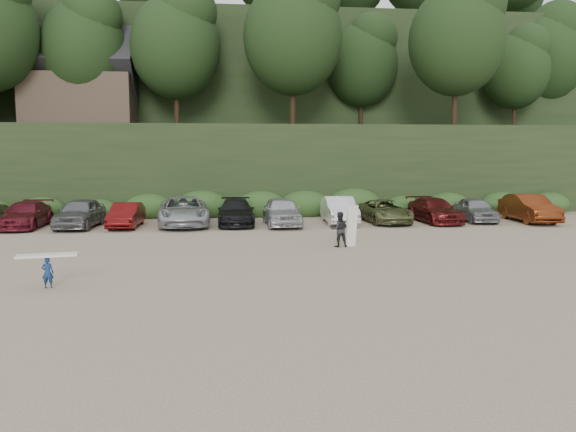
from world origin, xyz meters
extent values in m
plane|color=tan|center=(0.00, 0.00, 0.00)|extent=(120.00, 120.00, 0.00)
cube|color=black|center=(0.00, 22.00, 3.00)|extent=(80.00, 14.00, 6.00)
cube|color=black|center=(0.00, 40.00, 8.00)|extent=(90.00, 30.00, 16.00)
ellipsoid|color=black|center=(0.00, 22.00, 11.00)|extent=(66.00, 12.00, 10.00)
cube|color=#2B491E|center=(-0.55, 14.50, 0.60)|extent=(46.20, 2.00, 1.20)
cube|color=brown|center=(-12.00, 24.00, 8.00)|extent=(8.00, 6.00, 4.00)
imported|color=maroon|center=(-11.97, 10.19, 0.71)|extent=(2.08, 4.96, 1.43)
imported|color=slate|center=(-9.00, 9.97, 0.81)|extent=(2.18, 4.88, 1.63)
imported|color=#600E0F|center=(-6.48, 9.78, 0.68)|extent=(1.54, 4.16, 1.36)
imported|color=#A6A8AD|center=(-3.38, 10.22, 0.82)|extent=(3.23, 6.14, 1.65)
imported|color=black|center=(-0.41, 10.26, 0.73)|extent=(2.06, 5.04, 1.46)
imported|color=#B7B7BC|center=(2.17, 9.62, 0.81)|extent=(2.07, 4.84, 1.63)
imported|color=white|center=(5.60, 10.28, 0.78)|extent=(1.79, 4.80, 1.57)
imported|color=#5E643A|center=(8.34, 10.26, 0.68)|extent=(2.54, 4.99, 1.35)
imported|color=#561314|center=(11.33, 10.19, 0.72)|extent=(2.33, 5.07, 1.44)
imported|color=gray|center=(13.96, 10.37, 0.72)|extent=(2.04, 4.37, 1.45)
imported|color=#66280F|center=(17.04, 9.80, 0.82)|extent=(1.98, 5.06, 1.64)
imported|color=navy|center=(-6.37, -4.32, 0.48)|extent=(0.36, 0.24, 0.96)
cube|color=white|center=(-6.37, -4.32, 1.02)|extent=(1.82, 0.80, 0.07)
imported|color=black|center=(3.99, 2.17, 0.78)|extent=(0.78, 0.62, 1.55)
cube|color=silver|center=(4.55, 2.19, 0.92)|extent=(0.57, 0.44, 1.83)
camera|label=1|loc=(-0.85, -21.83, 4.13)|focal=35.00mm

